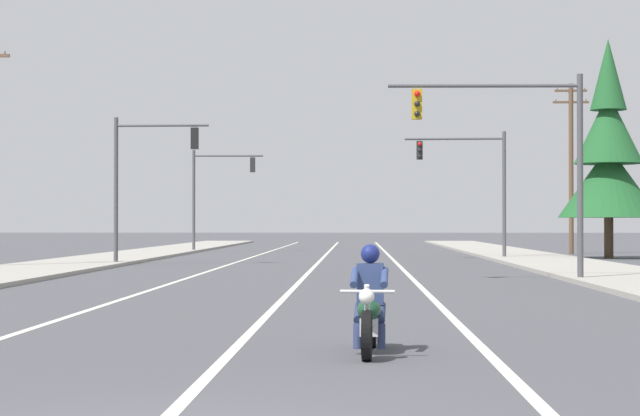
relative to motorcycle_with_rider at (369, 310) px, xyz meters
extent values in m
cube|color=beige|center=(-1.87, 38.69, -0.58)|extent=(0.16, 100.00, 0.01)
cube|color=beige|center=(-5.54, 38.69, -0.58)|extent=(0.16, 100.00, 0.01)
cube|color=beige|center=(1.58, 38.69, -0.58)|extent=(0.16, 100.00, 0.01)
cube|color=#9E998E|center=(8.28, 33.69, -0.52)|extent=(4.40, 110.00, 0.14)
cube|color=#9E998E|center=(-11.85, 33.69, -0.52)|extent=(4.40, 110.00, 0.14)
cylinder|color=black|center=(-0.04, -0.82, -0.27)|extent=(0.15, 0.65, 0.64)
cylinder|color=black|center=(0.04, 0.72, -0.27)|extent=(0.15, 0.65, 0.64)
cylinder|color=silver|center=(-0.04, -0.72, 0.05)|extent=(0.09, 0.33, 0.68)
sphere|color=white|center=(-0.05, -0.87, 0.23)|extent=(0.20, 0.20, 0.20)
cylinder|color=silver|center=(-0.03, -0.67, 0.28)|extent=(0.70, 0.08, 0.04)
ellipsoid|color=#143D23|center=(-0.01, -0.17, 0.01)|extent=(0.35, 0.58, 0.28)
cube|color=silver|center=(0.00, -0.05, -0.22)|extent=(0.26, 0.45, 0.24)
cube|color=black|center=(0.02, 0.27, -0.05)|extent=(0.31, 0.53, 0.12)
cube|color=#143D23|center=(0.04, 0.67, 0.03)|extent=(0.22, 0.37, 0.08)
cylinder|color=silver|center=(-0.12, 0.36, -0.29)|extent=(0.11, 0.55, 0.08)
cube|color=navy|center=(0.01, 0.23, 0.33)|extent=(0.37, 0.26, 0.56)
sphere|color=navy|center=(0.01, 0.21, 0.74)|extent=(0.26, 0.26, 0.26)
cylinder|color=navy|center=(0.15, 0.08, -0.05)|extent=(0.16, 0.45, 0.30)
cylinder|color=navy|center=(0.16, -0.10, -0.35)|extent=(0.12, 0.16, 0.35)
cylinder|color=navy|center=(0.20, -0.04, 0.43)|extent=(0.13, 0.53, 0.27)
cylinder|color=navy|center=(-0.13, 0.10, -0.05)|extent=(0.16, 0.45, 0.30)
cylinder|color=navy|center=(-0.16, -0.08, -0.35)|extent=(0.12, 0.16, 0.35)
cylinder|color=navy|center=(-0.20, -0.02, 0.43)|extent=(0.13, 0.53, 0.27)
cylinder|color=#47474C|center=(6.49, 18.69, 2.51)|extent=(0.18, 0.18, 6.20)
cylinder|color=#47474C|center=(3.63, 18.64, 5.26)|extent=(5.72, 0.22, 0.11)
cube|color=#B79319|center=(1.63, 18.60, 4.71)|extent=(0.30, 0.25, 0.90)
sphere|color=red|center=(1.64, 18.45, 5.01)|extent=(0.18, 0.18, 0.18)
sphere|color=black|center=(1.64, 18.45, 4.71)|extent=(0.18, 0.18, 0.18)
sphere|color=black|center=(1.64, 18.45, 4.41)|extent=(0.18, 0.18, 0.18)
cylinder|color=#47474C|center=(-10.28, 32.01, 2.51)|extent=(0.18, 0.18, 6.20)
cylinder|color=#47474C|center=(-8.32, 31.94, 5.26)|extent=(3.93, 0.26, 0.11)
cube|color=black|center=(-6.95, 31.89, 4.71)|extent=(0.31, 0.25, 0.90)
sphere|color=red|center=(-6.94, 32.04, 5.01)|extent=(0.18, 0.18, 0.18)
sphere|color=black|center=(-6.94, 32.04, 4.71)|extent=(0.18, 0.18, 0.18)
sphere|color=black|center=(-6.94, 32.04, 4.41)|extent=(0.18, 0.18, 0.18)
cylinder|color=#47474C|center=(6.98, 39.76, 2.51)|extent=(0.18, 0.18, 6.20)
cylinder|color=#47474C|center=(4.58, 39.85, 5.26)|extent=(4.80, 0.30, 0.11)
cube|color=black|center=(2.91, 39.92, 4.71)|extent=(0.31, 0.25, 0.90)
sphere|color=red|center=(2.90, 39.76, 5.01)|extent=(0.18, 0.18, 0.18)
sphere|color=black|center=(2.90, 39.76, 4.71)|extent=(0.18, 0.18, 0.18)
sphere|color=black|center=(2.90, 39.76, 4.41)|extent=(0.18, 0.18, 0.18)
cylinder|color=#47474C|center=(-10.07, 53.24, 2.51)|extent=(0.18, 0.18, 6.20)
cylinder|color=#47474C|center=(-7.96, 53.26, 5.26)|extent=(4.23, 0.16, 0.11)
cube|color=black|center=(-6.48, 53.28, 4.71)|extent=(0.30, 0.24, 0.90)
sphere|color=red|center=(-6.48, 53.44, 5.01)|extent=(0.18, 0.18, 0.18)
sphere|color=black|center=(-6.48, 53.44, 4.71)|extent=(0.18, 0.18, 0.18)
sphere|color=black|center=(-6.48, 53.44, 4.41)|extent=(0.18, 0.18, 0.18)
cylinder|color=slate|center=(-13.50, 27.17, 7.62)|extent=(0.08, 0.08, 0.12)
cylinder|color=brown|center=(11.92, 48.80, 4.22)|extent=(0.26, 0.26, 9.62)
cube|color=brown|center=(11.92, 48.80, 8.63)|extent=(1.81, 0.12, 0.12)
cylinder|color=slate|center=(11.16, 48.80, 8.73)|extent=(0.08, 0.08, 0.12)
cylinder|color=slate|center=(12.67, 48.80, 8.73)|extent=(0.08, 0.08, 0.12)
cube|color=brown|center=(11.92, 48.80, 7.98)|extent=(2.02, 0.12, 0.12)
cylinder|color=slate|center=(11.07, 48.80, 8.08)|extent=(0.08, 0.08, 0.12)
cylinder|color=slate|center=(12.76, 48.80, 8.08)|extent=(0.08, 0.08, 0.12)
cylinder|color=#423023|center=(12.35, 41.32, 0.43)|extent=(0.45, 0.45, 2.03)
cone|color=#1E5628|center=(12.35, 41.32, 3.23)|extent=(4.97, 4.97, 3.56)
cone|color=#1E5628|center=(12.35, 41.32, 5.90)|extent=(3.38, 3.38, 3.56)
cone|color=#1E5628|center=(12.35, 41.32, 8.57)|extent=(1.79, 1.79, 3.56)
camera|label=1|loc=(-0.17, -15.16, 1.16)|focal=63.48mm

